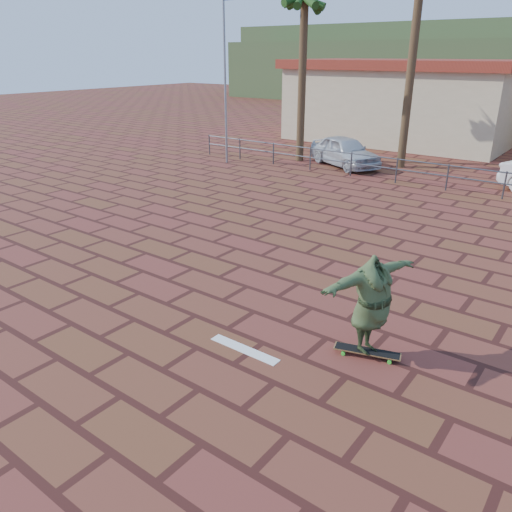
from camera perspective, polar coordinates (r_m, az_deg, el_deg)
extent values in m
plane|color=maroon|center=(10.11, -0.22, -6.39)|extent=(120.00, 120.00, 0.00)
cube|color=white|center=(8.92, -1.33, -10.61)|extent=(1.40, 0.22, 0.01)
cylinder|color=#47494F|center=(26.16, -5.35, 12.55)|extent=(0.06, 0.06, 1.00)
cylinder|color=#47494F|center=(24.87, -1.85, 12.14)|extent=(0.06, 0.06, 1.00)
cylinder|color=#47494F|center=(23.69, 2.00, 11.63)|extent=(0.06, 0.06, 1.00)
cylinder|color=#47494F|center=(22.62, 6.22, 11.01)|extent=(0.06, 0.06, 1.00)
cylinder|color=#47494F|center=(21.68, 10.81, 10.27)|extent=(0.06, 0.06, 1.00)
cylinder|color=#47494F|center=(20.89, 15.76, 9.39)|extent=(0.06, 0.06, 1.00)
cylinder|color=#47494F|center=(20.27, 21.02, 8.38)|extent=(0.06, 0.06, 1.00)
cylinder|color=#47494F|center=(19.84, 26.53, 7.24)|extent=(0.06, 0.06, 1.00)
cylinder|color=#47494F|center=(20.18, 21.19, 9.61)|extent=(24.00, 0.05, 0.05)
cylinder|color=#47494F|center=(20.26, 21.04, 8.51)|extent=(24.00, 0.05, 0.05)
cylinder|color=gray|center=(23.74, -3.57, 20.13)|extent=(0.10, 0.10, 8.00)
cylinder|color=brown|center=(24.30, 5.28, 18.95)|extent=(0.36, 0.36, 7.00)
cylinder|color=brown|center=(23.61, 17.27, 19.48)|extent=(0.36, 0.36, 8.20)
cube|color=beige|center=(31.34, 16.27, 16.16)|extent=(12.00, 7.00, 4.00)
cube|color=maroon|center=(31.22, 16.74, 20.25)|extent=(12.60, 7.60, 0.50)
cube|color=#384C28|center=(68.75, 14.57, 20.84)|extent=(35.00, 14.00, 8.00)
cube|color=olive|center=(8.90, 12.58, -10.57)|extent=(1.15, 0.58, 0.02)
cube|color=black|center=(8.90, 12.59, -10.50)|extent=(1.10, 0.54, 0.00)
cube|color=silver|center=(8.96, 10.06, -10.37)|extent=(0.11, 0.19, 0.03)
cube|color=silver|center=(8.90, 15.09, -11.08)|extent=(0.11, 0.19, 0.03)
cylinder|color=#3DF333|center=(8.88, 9.92, -10.91)|extent=(0.08, 0.05, 0.07)
cylinder|color=#3DF333|center=(9.07, 10.18, -10.17)|extent=(0.08, 0.05, 0.07)
cylinder|color=#3DF333|center=(8.82, 15.00, -11.63)|extent=(0.08, 0.05, 0.07)
cylinder|color=#3DF333|center=(9.01, 15.14, -10.86)|extent=(0.08, 0.05, 0.07)
imported|color=#394C28|center=(8.46, 13.08, -5.46)|extent=(1.17, 2.24, 1.76)
imported|color=silver|center=(23.62, 10.11, 11.70)|extent=(4.24, 3.24, 1.35)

